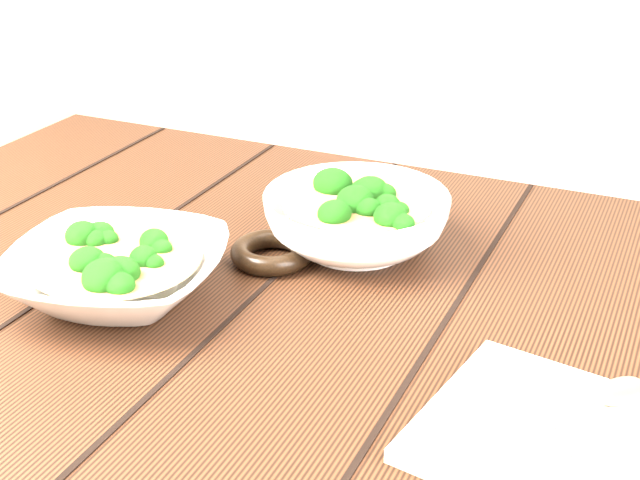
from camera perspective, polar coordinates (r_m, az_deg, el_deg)
table at (r=1.03m, az=-1.98°, el=-8.71°), size 1.20×0.80×0.75m
soup_bowl_front at (r=0.96m, az=-12.87°, el=-1.91°), size 0.27×0.27×0.07m
soup_bowl_back at (r=1.03m, az=2.32°, el=1.35°), size 0.28×0.28×0.08m
trivet at (r=1.01m, az=-3.10°, el=-0.79°), size 0.10×0.10×0.02m
napkin at (r=0.76m, az=15.87°, el=-12.45°), size 0.27×0.23×0.01m
spoon_left at (r=0.79m, az=17.10°, el=-10.22°), size 0.10×0.18×0.01m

